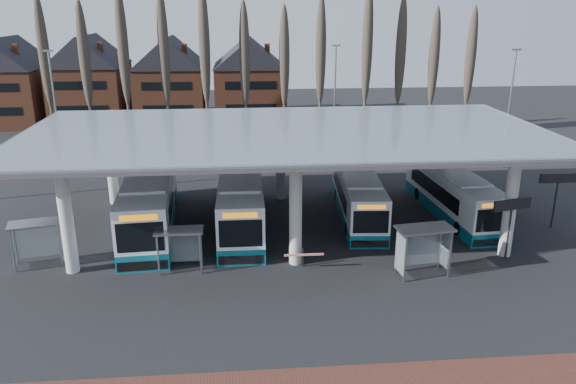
{
  "coord_description": "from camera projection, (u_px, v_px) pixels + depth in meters",
  "views": [
    {
      "loc": [
        -2.86,
        -25.62,
        13.6
      ],
      "look_at": [
        -0.02,
        7.0,
        2.65
      ],
      "focal_mm": 35.0,
      "sensor_mm": 36.0,
      "label": 1
    }
  ],
  "objects": [
    {
      "name": "info_sign_0",
      "position": [
        512.0,
        209.0,
        30.68
      ],
      "size": [
        2.34,
        0.69,
        3.54
      ],
      "rotation": [
        0.0,
        0.0,
        0.24
      ],
      "color": "black",
      "rests_on": "ground"
    },
    {
      "name": "ground",
      "position": [
        300.0,
        284.0,
        28.75
      ],
      "size": [
        140.0,
        140.0,
        0.0
      ],
      "primitive_type": "plane",
      "color": "black",
      "rests_on": "ground"
    },
    {
      "name": "shelter_0",
      "position": [
        36.0,
        233.0,
        30.4
      ],
      "size": [
        2.95,
        1.95,
        2.51
      ],
      "rotation": [
        0.0,
        0.0,
        0.24
      ],
      "color": "gray",
      "rests_on": "ground"
    },
    {
      "name": "bus_0",
      "position": [
        150.0,
        201.0,
        35.69
      ],
      "size": [
        3.74,
        13.37,
        3.67
      ],
      "rotation": [
        0.0,
        0.0,
        0.07
      ],
      "color": "white",
      "rests_on": "ground"
    },
    {
      "name": "shelter_2",
      "position": [
        423.0,
        240.0,
        29.26
      ],
      "size": [
        3.07,
        1.83,
        2.69
      ],
      "rotation": [
        0.0,
        0.0,
        0.13
      ],
      "color": "gray",
      "rests_on": "ground"
    },
    {
      "name": "bus_1",
      "position": [
        241.0,
        200.0,
        36.19
      ],
      "size": [
        2.78,
        12.55,
        3.48
      ],
      "rotation": [
        0.0,
        0.0,
        -0.01
      ],
      "color": "white",
      "rests_on": "ground"
    },
    {
      "name": "bus_3",
      "position": [
        452.0,
        194.0,
        37.9
      ],
      "size": [
        3.09,
        11.3,
        3.1
      ],
      "rotation": [
        0.0,
        0.0,
        0.06
      ],
      "color": "white",
      "rests_on": "ground"
    },
    {
      "name": "lamp_post_b",
      "position": [
        335.0,
        98.0,
        52.12
      ],
      "size": [
        0.8,
        0.16,
        10.17
      ],
      "color": "slate",
      "rests_on": "ground"
    },
    {
      "name": "poplar_row",
      "position": [
        266.0,
        55.0,
        57.15
      ],
      "size": [
        45.1,
        1.1,
        14.5
      ],
      "color": "#473D33",
      "rests_on": "ground"
    },
    {
      "name": "shelter_1",
      "position": [
        180.0,
        240.0,
        29.81
      ],
      "size": [
        2.55,
        1.29,
        2.36
      ],
      "rotation": [
        0.0,
        0.0,
        0.01
      ],
      "color": "gray",
      "rests_on": "ground"
    },
    {
      "name": "info_sign_1",
      "position": [
        558.0,
        182.0,
        35.08
      ],
      "size": [
        2.44,
        0.16,
        3.63
      ],
      "rotation": [
        0.0,
        0.0,
        -0.01
      ],
      "color": "black",
      "rests_on": "ground"
    },
    {
      "name": "barrier",
      "position": [
        304.0,
        255.0,
        30.08
      ],
      "size": [
        2.13,
        0.57,
        1.07
      ],
      "rotation": [
        0.0,
        0.0,
        0.0
      ],
      "color": "black",
      "rests_on": "ground"
    },
    {
      "name": "bus_2",
      "position": [
        358.0,
        195.0,
        37.7
      ],
      "size": [
        3.11,
        11.18,
        3.07
      ],
      "rotation": [
        0.0,
        0.0,
        -0.07
      ],
      "color": "white",
      "rests_on": "ground"
    },
    {
      "name": "lamp_post_a",
      "position": [
        56.0,
        110.0,
        46.36
      ],
      "size": [
        0.8,
        0.16,
        10.17
      ],
      "color": "slate",
      "rests_on": "ground"
    },
    {
      "name": "lamp_post_c",
      "position": [
        509.0,
        107.0,
        47.61
      ],
      "size": [
        0.8,
        0.16,
        10.17
      ],
      "color": "slate",
      "rests_on": "ground"
    },
    {
      "name": "station_canopy",
      "position": [
        287.0,
        140.0,
        34.51
      ],
      "size": [
        32.0,
        16.0,
        6.34
      ],
      "color": "#B9B9B4",
      "rests_on": "ground"
    },
    {
      "name": "townhouse_row",
      "position": [
        130.0,
        72.0,
        67.14
      ],
      "size": [
        36.8,
        10.3,
        12.25
      ],
      "color": "brown",
      "rests_on": "ground"
    }
  ]
}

